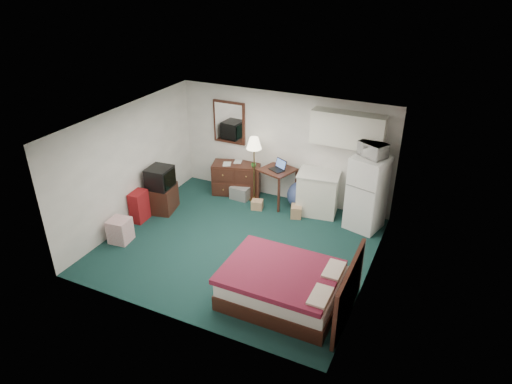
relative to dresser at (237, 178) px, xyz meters
The scene contains 25 objects.
floor 2.28m from the dresser, 61.81° to the right, with size 5.00×4.50×0.01m, color black.
ceiling 3.09m from the dresser, 61.81° to the right, with size 5.00×4.50×0.01m, color silver.
walls 2.41m from the dresser, 61.81° to the right, with size 5.01×4.51×2.50m.
mirror 1.32m from the dresser, 140.29° to the left, with size 0.80×0.06×1.00m, color white, non-canonical shape.
upper_cabinets 2.96m from the dresser, ahead, with size 1.50×0.35×0.70m, color white, non-canonical shape.
headboard 4.69m from the dresser, 41.36° to the right, with size 0.06×1.56×1.00m, color black, non-canonical shape.
dresser is the anchor object (origin of this frame).
floor_lamp 0.69m from the dresser, 17.33° to the right, with size 0.34×0.34×1.55m, color tan, non-canonical shape.
desk 1.06m from the dresser, ahead, with size 0.67×0.67×0.85m, color black, non-canonical shape.
exercise_ball 1.62m from the dresser, ahead, with size 0.61×0.61×0.61m, color #394A83.
kitchen_counter 2.04m from the dresser, ahead, with size 0.84×0.64×0.92m, color white, non-canonical shape.
fridge 3.15m from the dresser, ahead, with size 0.65×0.65×1.58m, color white, non-canonical shape.
bed 3.95m from the dresser, 51.77° to the right, with size 1.84×1.44×0.59m, color #5A1622, non-canonical shape.
tv_stand 1.85m from the dresser, 128.30° to the right, with size 0.59×0.64×0.59m, color black, non-canonical shape.
suitcase 2.39m from the dresser, 122.72° to the right, with size 0.26×0.41×0.67m, color maroon, non-canonical shape.
retail_box 3.06m from the dresser, 111.77° to the right, with size 0.39×0.39×0.49m, color white, non-canonical shape.
file_bin 0.38m from the dresser, 45.77° to the right, with size 0.43×0.33×0.30m, color gray, non-canonical shape.
cardboard_box_a 0.96m from the dresser, 33.19° to the right, with size 0.25×0.21×0.21m, color tan, non-canonical shape.
cardboard_box_b 1.77m from the dresser, 15.41° to the right, with size 0.23×0.27×0.27m, color tan, non-canonical shape.
laptop 1.22m from the dresser, ahead, with size 0.33×0.27×0.23m, color black, non-canonical shape.
crt_tv 1.89m from the dresser, 126.30° to the right, with size 0.50×0.54×0.46m, color black, non-canonical shape.
microwave 3.40m from the dresser, ahead, with size 0.53×0.29×0.36m, color white.
book_a 0.59m from the dresser, 147.11° to the right, with size 0.18×0.02×0.25m, color tan.
book_b 0.51m from the dresser, 144.50° to the left, with size 0.18×0.02×0.24m, color tan.
mug 0.62m from the dresser, ahead, with size 0.11×0.09×0.11m, color #3B8432.
Camera 1 is at (3.49, -6.63, 5.08)m, focal length 32.00 mm.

